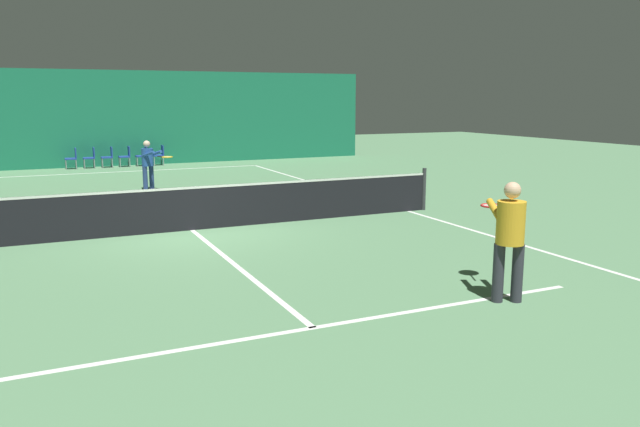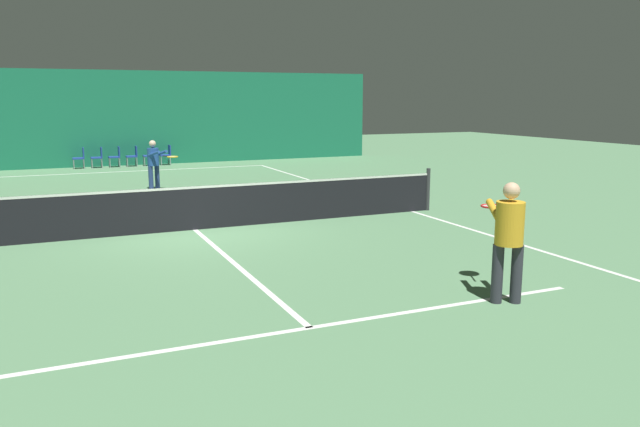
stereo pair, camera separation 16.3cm
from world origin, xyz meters
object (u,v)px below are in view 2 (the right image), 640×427
object	(u,v)px
player_near	(508,233)
courtside_chair_1	(98,156)
courtside_chair_2	(116,155)
courtside_chair_4	(150,154)
courtside_chair_3	(133,155)
courtside_chair_5	(167,154)
tennis_net	(194,207)
player_far	(154,161)
courtside_chair_0	(80,157)

from	to	relation	value
player_near	courtside_chair_1	bearing A→B (deg)	35.50
courtside_chair_2	courtside_chair_4	distance (m)	1.38
courtside_chair_3	courtside_chair_5	xyz separation A→B (m)	(1.38, 0.00, 0.00)
courtside_chair_1	player_near	bearing A→B (deg)	10.56
tennis_net	player_near	size ratio (longest dim) A/B	7.09
tennis_net	player_far	xyz separation A→B (m)	(0.21, 6.45, 0.38)
player_far	courtside_chair_4	distance (m)	7.33
courtside_chair_2	courtside_chair_5	xyz separation A→B (m)	(2.07, 0.00, 0.00)
courtside_chair_2	courtside_chair_5	world-z (taller)	same
player_near	courtside_chair_0	size ratio (longest dim) A/B	2.02
courtside_chair_0	courtside_chair_5	world-z (taller)	same
tennis_net	courtside_chair_2	world-z (taller)	tennis_net
tennis_net	courtside_chair_2	bearing A→B (deg)	90.79
courtside_chair_1	courtside_chair_3	world-z (taller)	same
player_near	player_far	size ratio (longest dim) A/B	1.11
courtside_chair_2	courtside_chair_0	bearing A→B (deg)	-90.00
courtside_chair_3	courtside_chair_4	bearing A→B (deg)	90.00
player_near	courtside_chair_2	distance (m)	20.51
courtside_chair_0	courtside_chair_1	distance (m)	0.69
player_far	courtside_chair_0	xyz separation A→B (m)	(-1.78, 7.25, -0.41)
courtside_chair_0	courtside_chair_4	distance (m)	2.76
courtside_chair_3	courtside_chair_5	distance (m)	1.38
player_near	player_far	world-z (taller)	player_near
player_far	courtside_chair_3	xyz separation A→B (m)	(0.29, 7.25, -0.41)
courtside_chair_2	courtside_chair_3	world-z (taller)	same
courtside_chair_1	courtside_chair_4	xyz separation A→B (m)	(2.07, 0.00, 0.00)
player_near	player_far	bearing A→B (deg)	36.61
tennis_net	courtside_chair_5	xyz separation A→B (m)	(1.88, 13.71, -0.03)
courtside_chair_1	courtside_chair_3	distance (m)	1.38
player_far	courtside_chair_2	xyz separation A→B (m)	(-0.40, 7.25, -0.41)
player_near	courtside_chair_1	size ratio (longest dim) A/B	2.02
tennis_net	courtside_chair_5	bearing A→B (deg)	82.19
courtside_chair_4	player_near	bearing A→B (deg)	4.82
player_near	courtside_chair_0	bearing A→B (deg)	37.37
courtside_chair_3	tennis_net	bearing A→B (deg)	-2.09
player_far	courtside_chair_2	distance (m)	7.27
tennis_net	courtside_chair_3	bearing A→B (deg)	87.91
player_far	courtside_chair_1	world-z (taller)	player_far
courtside_chair_1	courtside_chair_2	distance (m)	0.69
courtside_chair_5	courtside_chair_4	bearing A→B (deg)	-90.00
courtside_chair_1	courtside_chair_2	xyz separation A→B (m)	(0.69, 0.00, 0.00)
player_far	courtside_chair_2	world-z (taller)	player_far
courtside_chair_1	tennis_net	bearing A→B (deg)	3.66
courtside_chair_2	player_far	bearing A→B (deg)	3.16
player_near	courtside_chair_4	size ratio (longest dim) A/B	2.02
courtside_chair_0	courtside_chair_2	bearing A→B (deg)	90.00
tennis_net	player_near	xyz separation A→B (m)	(2.90, -6.56, 0.48)
courtside_chair_2	courtside_chair_3	xyz separation A→B (m)	(0.69, 0.00, 0.00)
courtside_chair_1	courtside_chair_5	distance (m)	2.76
player_far	courtside_chair_2	size ratio (longest dim) A/B	1.82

